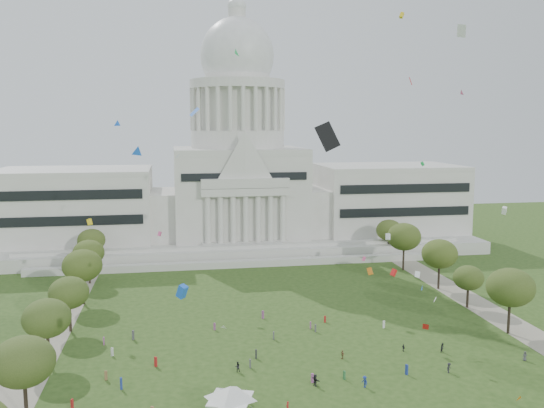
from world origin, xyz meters
TOP-DOWN VIEW (x-y plane):
  - ground at (0.00, 0.00)m, footprint 400.00×400.00m
  - capitol at (0.00, 113.59)m, footprint 160.00×64.50m
  - path_left at (-48.00, 30.00)m, footprint 8.00×160.00m
  - path_right at (48.00, 30.00)m, footprint 8.00×160.00m
  - row_tree_l_1 at (-44.07, -2.96)m, footprint 8.86×8.86m
  - row_tree_l_2 at (-45.04, 17.30)m, footprint 8.42×8.42m
  - row_tree_r_2 at (44.17, 17.44)m, footprint 9.55×9.55m
  - row_tree_l_3 at (-44.09, 33.92)m, footprint 8.12×8.12m
  - row_tree_r_3 at (44.40, 34.48)m, footprint 7.01×7.01m
  - row_tree_l_4 at (-44.08, 52.42)m, footprint 9.29×9.29m
  - row_tree_r_4 at (44.76, 50.04)m, footprint 9.19×9.19m
  - row_tree_l_5 at (-45.22, 71.01)m, footprint 8.33×8.33m
  - row_tree_r_5 at (43.49, 70.19)m, footprint 9.82×9.82m
  - row_tree_l_6 at (-46.87, 89.14)m, footprint 8.19×8.19m
  - row_tree_r_6 at (45.96, 88.13)m, footprint 8.42×8.42m
  - event_tent at (-15.10, -6.19)m, footprint 10.50×10.50m
  - person_0 at (39.25, 4.30)m, footprint 0.99×0.83m
  - person_2 at (26.40, 10.47)m, footprint 1.03×0.93m
  - person_3 at (7.24, -0.94)m, footprint 1.03×1.40m
  - person_4 at (7.05, 10.80)m, footprint 0.82×1.09m
  - person_5 at (-0.51, 0.95)m, footprint 1.39×1.96m
  - person_7 at (-6.69, -6.81)m, footprint 0.77×0.76m
  - person_8 at (-12.39, 8.49)m, footprint 0.92×0.59m
  - person_9 at (23.32, 1.85)m, footprint 1.28×1.14m
  - person_10 at (19.36, 12.14)m, footprint 0.60×0.89m
  - distant_crowd at (-14.29, 13.90)m, footprint 58.95×40.49m
  - kite_swarm at (2.67, 9.67)m, footprint 88.71×105.72m

SIDE VIEW (x-z plane):
  - ground at x=0.00m, z-range 0.00..0.00m
  - path_left at x=-48.00m, z-range 0.00..0.04m
  - path_right at x=48.00m, z-range 0.00..0.04m
  - person_10 at x=19.36m, z-range 0.00..1.39m
  - person_4 at x=7.05m, z-range 0.00..1.65m
  - distant_crowd at x=-14.29m, z-range -0.13..1.80m
  - person_7 at x=-6.69m, z-range 0.00..1.71m
  - person_0 at x=39.25m, z-range 0.00..1.73m
  - person_9 at x=23.32m, z-range 0.00..1.78m
  - person_2 at x=26.40m, z-range 0.00..1.80m
  - person_8 at x=-12.39m, z-range 0.00..1.84m
  - person_3 at x=7.24m, z-range 0.00..1.94m
  - person_5 at x=-0.51m, z-range 0.00..1.96m
  - event_tent at x=-15.10m, z-range 1.26..5.82m
  - row_tree_r_3 at x=44.40m, z-range 2.09..12.07m
  - row_tree_l_3 at x=-44.09m, z-range 2.43..13.98m
  - row_tree_l_6 at x=-46.87m, z-range 2.45..14.09m
  - row_tree_l_5 at x=-45.22m, z-range 2.49..14.34m
  - row_tree_r_6 at x=45.96m, z-range 2.52..14.49m
  - row_tree_l_2 at x=-45.04m, z-range 2.52..14.49m
  - row_tree_l_1 at x=-44.07m, z-range 2.65..15.25m
  - row_tree_r_4 at x=44.76m, z-range 2.76..15.82m
  - row_tree_l_4 at x=-44.08m, z-range 2.79..16.00m
  - row_tree_r_2 at x=44.17m, z-range 2.87..16.45m
  - row_tree_r_5 at x=43.49m, z-range 2.95..16.91m
  - capitol at x=0.00m, z-range -23.35..67.95m
  - kite_swarm at x=2.67m, z-range -3.72..54.66m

